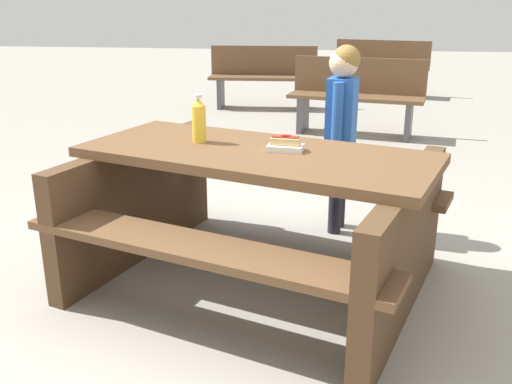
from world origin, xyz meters
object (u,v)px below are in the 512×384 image
Objects in this scene: park_bench_mid at (263,76)px; park_bench_far at (380,66)px; soda_bottle at (199,120)px; picnic_table at (256,206)px; child_in_coat at (342,115)px; hotdog_tray at (286,145)px; park_bench_near at (356,95)px.

park_bench_far is (1.71, 1.38, 0.00)m from park_bench_mid.
park_bench_far is at bearing 38.95° from park_bench_mid.
soda_bottle is at bearing -86.73° from park_bench_mid.
picnic_table is 1.00m from child_in_coat.
soda_bottle reaches higher than park_bench_mid.
child_in_coat reaches higher than hotdog_tray.
hotdog_tray is (0.15, 0.01, 0.34)m from picnic_table.
picnic_table is 3.81m from park_bench_near.
park_bench_near is 1.02× the size of park_bench_mid.
park_bench_far is at bearing 83.55° from child_in_coat.
soda_bottle reaches higher than park_bench_far.
soda_bottle is at bearing -104.77° from park_bench_near.
park_bench_far is at bearing 80.68° from picnic_table.
park_bench_mid is at bearing 129.47° from park_bench_near.
park_bench_far is (0.94, 6.65, -0.33)m from hotdog_tray.
park_bench_mid reaches higher than picnic_table.
child_in_coat is at bearing -93.85° from park_bench_near.
park_bench_mid and park_bench_far have the same top height.
hotdog_tray is at bearing -98.08° from park_bench_far.
child_in_coat is 0.78× the size of park_bench_near.
picnic_table is at bearing -22.13° from soda_bottle.
soda_bottle is 1.35× the size of hotdog_tray.
park_bench_far is (0.66, 5.83, -0.33)m from child_in_coat.
hotdog_tray is 3.79m from park_bench_near.
soda_bottle is at bearing 157.87° from picnic_table.
child_in_coat is (0.44, 0.83, 0.33)m from picnic_table.
child_in_coat reaches higher than park_bench_far.
soda_bottle is 0.16× the size of park_bench_near.
picnic_table is at bearing -117.52° from child_in_coat.
park_bench_mid reaches higher than hotdog_tray.
park_bench_near is (0.63, 3.76, 0.00)m from picnic_table.
soda_bottle is at bearing -137.22° from child_in_coat.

